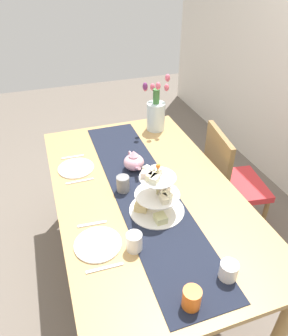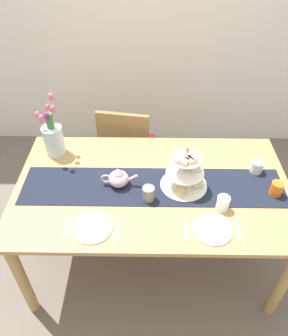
% 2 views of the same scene
% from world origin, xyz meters
% --- Properties ---
extents(ground_plane, '(8.00, 8.00, 0.00)m').
position_xyz_m(ground_plane, '(0.00, 0.00, 0.00)').
color(ground_plane, '#6B6056').
extents(dining_table, '(1.78, 1.03, 0.77)m').
position_xyz_m(dining_table, '(0.00, 0.00, 0.67)').
color(dining_table, tan).
rests_on(dining_table, ground_plane).
extents(chair_left, '(0.48, 0.48, 0.91)m').
position_xyz_m(chair_left, '(-0.22, 0.75, 0.50)').
color(chair_left, olive).
rests_on(chair_left, ground_plane).
extents(table_runner, '(1.68, 0.35, 0.00)m').
position_xyz_m(table_runner, '(0.00, -0.01, 0.77)').
color(table_runner, black).
rests_on(table_runner, dining_table).
extents(tiered_cake_stand, '(0.30, 0.30, 0.30)m').
position_xyz_m(tiered_cake_stand, '(0.20, -0.00, 0.87)').
color(tiered_cake_stand, beige).
rests_on(tiered_cake_stand, table_runner).
extents(teapot, '(0.24, 0.13, 0.14)m').
position_xyz_m(teapot, '(-0.22, 0.00, 0.83)').
color(teapot, '#E5A8BC').
rests_on(teapot, table_runner).
extents(tulip_vase, '(0.16, 0.22, 0.44)m').
position_xyz_m(tulip_vase, '(-0.69, 0.33, 0.91)').
color(tulip_vase, silver).
rests_on(tulip_vase, dining_table).
extents(cream_jug, '(0.08, 0.08, 0.08)m').
position_xyz_m(cream_jug, '(0.69, 0.14, 0.81)').
color(cream_jug, white).
rests_on(cream_jug, dining_table).
extents(dinner_plate_left, '(0.23, 0.23, 0.01)m').
position_xyz_m(dinner_plate_left, '(-0.34, -0.35, 0.77)').
color(dinner_plate_left, white).
rests_on(dinner_plate_left, dining_table).
extents(fork_left, '(0.02, 0.15, 0.01)m').
position_xyz_m(fork_left, '(-0.49, -0.35, 0.77)').
color(fork_left, silver).
rests_on(fork_left, dining_table).
extents(knife_left, '(0.01, 0.17, 0.01)m').
position_xyz_m(knife_left, '(-0.20, -0.35, 0.77)').
color(knife_left, silver).
rests_on(knife_left, dining_table).
extents(dinner_plate_right, '(0.23, 0.23, 0.01)m').
position_xyz_m(dinner_plate_right, '(0.33, -0.35, 0.77)').
color(dinner_plate_right, white).
rests_on(dinner_plate_right, dining_table).
extents(fork_right, '(0.03, 0.15, 0.01)m').
position_xyz_m(fork_right, '(0.19, -0.35, 0.77)').
color(fork_right, silver).
rests_on(fork_right, dining_table).
extents(knife_right, '(0.02, 0.17, 0.01)m').
position_xyz_m(knife_right, '(0.48, -0.35, 0.77)').
color(knife_right, silver).
rests_on(knife_right, dining_table).
extents(mug_grey, '(0.08, 0.08, 0.09)m').
position_xyz_m(mug_grey, '(-0.03, -0.13, 0.82)').
color(mug_grey, slate).
rests_on(mug_grey, table_runner).
extents(mug_white_text, '(0.08, 0.08, 0.09)m').
position_xyz_m(mug_white_text, '(0.41, -0.19, 0.82)').
color(mug_white_text, white).
rests_on(mug_white_text, dining_table).
extents(mug_orange, '(0.08, 0.08, 0.09)m').
position_xyz_m(mug_orange, '(0.76, -0.07, 0.82)').
color(mug_orange, orange).
rests_on(mug_orange, dining_table).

